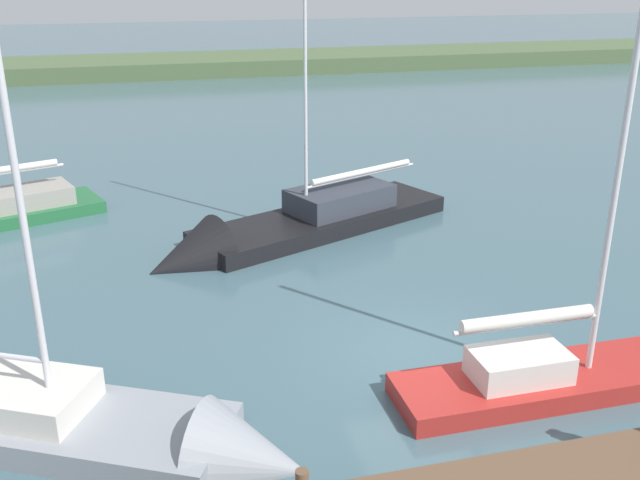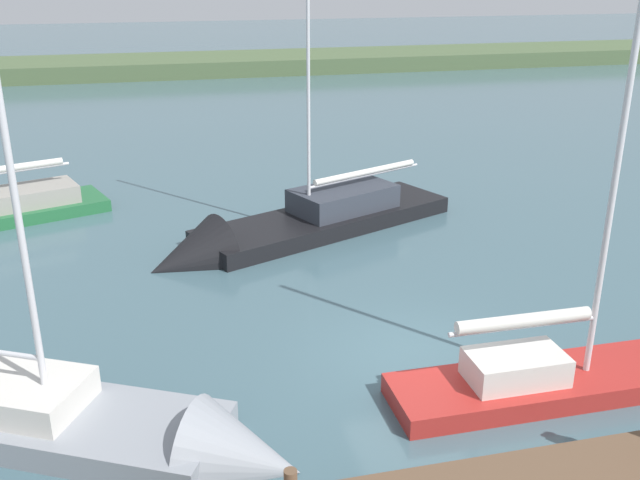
{
  "view_description": "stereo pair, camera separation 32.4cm",
  "coord_description": "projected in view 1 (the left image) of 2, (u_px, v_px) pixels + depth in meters",
  "views": [
    {
      "loc": [
        5.6,
        13.07,
        8.13
      ],
      "look_at": [
        1.25,
        -3.48,
        1.53
      ],
      "focal_mm": 40.43,
      "sensor_mm": 36.0,
      "label": 1
    },
    {
      "loc": [
        5.28,
        13.15,
        8.13
      ],
      "look_at": [
        1.25,
        -3.48,
        1.53
      ],
      "focal_mm": 40.43,
      "sensor_mm": 36.0,
      "label": 2
    }
  ],
  "objects": [
    {
      "name": "ground_plane",
      "position": [
        414.0,
        353.0,
        16.05
      ],
      "size": [
        200.0,
        200.0,
        0.0
      ],
      "primitive_type": "plane",
      "color": "#42606B"
    },
    {
      "name": "sailboat_mid_channel",
      "position": [
        102.0,
        437.0,
        13.0
      ],
      "size": [
        8.92,
        6.05,
        11.19
      ],
      "rotation": [
        0.0,
        0.0,
        2.66
      ],
      "color": "gray",
      "rests_on": "ground_plane"
    },
    {
      "name": "far_shoreline",
      "position": [
        200.0,
        72.0,
        57.31
      ],
      "size": [
        180.0,
        8.0,
        2.4
      ],
      "primitive_type": "cube",
      "color": "#4C603D",
      "rests_on": "ground_plane"
    },
    {
      "name": "sailboat_outer_mooring",
      "position": [
        595.0,
        377.0,
        14.85
      ],
      "size": [
        7.68,
        1.7,
        9.43
      ],
      "rotation": [
        0.0,
        0.0,
        3.14
      ],
      "color": "#B22823",
      "rests_on": "ground_plane"
    },
    {
      "name": "sailboat_behind_pier",
      "position": [
        282.0,
        235.0,
        22.63
      ],
      "size": [
        10.7,
        6.47,
        11.61
      ],
      "rotation": [
        0.0,
        0.0,
        0.41
      ],
      "color": "black",
      "rests_on": "ground_plane"
    }
  ]
}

